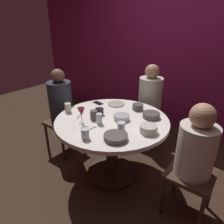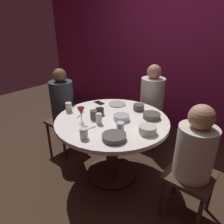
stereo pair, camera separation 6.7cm
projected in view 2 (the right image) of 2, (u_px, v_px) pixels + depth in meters
The scene contains 22 objects.
ground_plane at pixel (112, 173), 2.50m from camera, with size 8.00×8.00×0.00m, color #382619.
back_wall at pixel (179, 50), 3.14m from camera, with size 6.00×0.10×2.60m, color maroon.
dining_table at pixel (112, 132), 2.26m from camera, with size 1.23×1.23×0.75m.
seated_diner_left at pixel (62, 103), 2.68m from camera, with size 0.40×0.40×1.18m.
seated_diner_back at pixel (152, 98), 2.84m from camera, with size 0.40×0.40×1.20m.
seated_diner_right at pixel (195, 152), 1.70m from camera, with size 0.40×0.40×1.13m.
candle_holder at pixel (100, 111), 2.27m from camera, with size 0.09×0.09×0.10m.
wine_glass at pixel (81, 112), 2.04m from camera, with size 0.08×0.08×0.18m.
dinner_plate at pixel (117, 104), 2.57m from camera, with size 0.22×0.22×0.01m, color #B2ADA3.
cell_phone at pixel (99, 103), 2.61m from camera, with size 0.07×0.14×0.01m, color black.
bowl_serving_large at pixel (121, 118), 2.15m from camera, with size 0.17×0.17×0.06m, color #B7B7BC.
bowl_salad_center at pixel (139, 107), 2.40m from camera, with size 0.13×0.13×0.07m, color #4C4742.
bowl_small_white at pixel (152, 116), 2.19m from camera, with size 0.19×0.19×0.06m, color #4C4742.
bowl_sauce_side at pixel (114, 137), 1.80m from camera, with size 0.22×0.22×0.05m, color #4C4742.
bowl_rice_portion at pixel (148, 130), 1.90m from camera, with size 0.17×0.17×0.07m, color beige.
cup_near_candle at pixel (69, 107), 2.35m from camera, with size 0.07×0.07×0.11m, color beige.
cup_by_left_diner at pixel (94, 115), 2.16m from camera, with size 0.08×0.08×0.10m, color #4C4742.
cup_by_right_diner at pixel (120, 127), 1.94m from camera, with size 0.08×0.08×0.09m, color silver.
cup_center_front at pixel (99, 118), 2.07m from camera, with size 0.06×0.06×0.11m, color silver.
cup_far_edge at pixel (84, 133), 1.81m from camera, with size 0.07×0.07×0.10m, color silver.
fork_near_plate at pixel (88, 129), 1.98m from camera, with size 0.02×0.18×0.01m, color #B7B7BC.
knife_near_plate at pixel (81, 115), 2.28m from camera, with size 0.02×0.18×0.01m, color #B7B7BC.
Camera 2 is at (1.23, -1.54, 1.71)m, focal length 32.41 mm.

